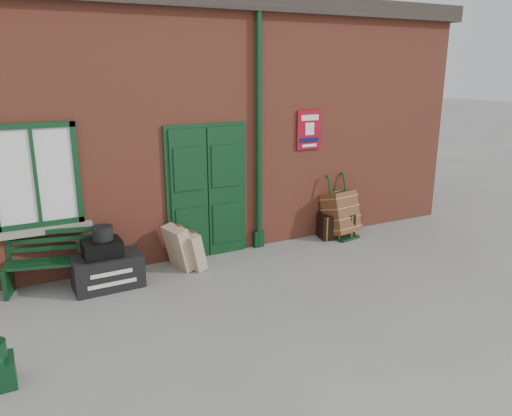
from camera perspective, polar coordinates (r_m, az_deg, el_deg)
ground at (r=7.62m, az=0.91°, el=-8.52°), size 80.00×80.00×0.00m
station_building at (r=10.20m, az=-8.48°, el=10.13°), size 10.30×4.30×4.36m
bench at (r=7.80m, az=-21.51°, el=-5.46°), size 1.53×0.81×0.91m
houdini_trunk at (r=7.69m, az=-16.59°, el=-6.97°), size 1.00×0.57×0.49m
strongbox at (r=7.56m, az=-17.18°, el=-4.44°), size 0.55×0.41×0.25m
hatbox at (r=7.52m, az=-17.14°, el=-2.76°), size 0.30×0.30×0.20m
suitcase_back at (r=8.07m, az=-8.79°, el=-4.48°), size 0.47×0.57×0.73m
suitcase_front at (r=8.05m, az=-7.33°, el=-4.86°), size 0.40×0.51×0.63m
porter_trolley at (r=9.61m, az=9.66°, el=-0.64°), size 0.66×0.70×1.18m
dark_trunk at (r=9.64m, az=9.06°, el=-1.95°), size 0.72×0.56×0.46m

